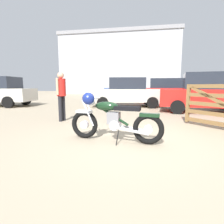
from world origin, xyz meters
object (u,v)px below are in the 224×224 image
vintage_motorcycle (112,119)px  dark_sedan_left (127,92)px  pale_sedan_back (129,89)px  white_estate_far (164,90)px  bystander (61,91)px  silver_sedan_mid (208,92)px

vintage_motorcycle → dark_sedan_left: (-0.00, 6.84, 0.34)m
pale_sedan_back → white_estate_far: size_ratio=1.02×
vintage_motorcycle → white_estate_far: 10.82m
vintage_motorcycle → bystander: bearing=-35.4°
dark_sedan_left → white_estate_far: bearing=49.0°
silver_sedan_mid → white_estate_far: size_ratio=1.04×
bystander → white_estate_far: white_estate_far is taller
silver_sedan_mid → white_estate_far: bearing=-69.1°
bystander → silver_sedan_mid: silver_sedan_mid is taller
white_estate_far → bystander: bearing=64.0°
white_estate_far → vintage_motorcycle: bearing=78.7°
bystander → pale_sedan_back: (1.90, 10.06, -0.10)m
white_estate_far → pale_sedan_back: bearing=-27.9°
silver_sedan_mid → white_estate_far: 5.80m
silver_sedan_mid → pale_sedan_back: same height
vintage_motorcycle → white_estate_far: (2.65, 10.49, 0.43)m
vintage_motorcycle → dark_sedan_left: 6.85m
bystander → white_estate_far: bearing=-103.6°
vintage_motorcycle → pale_sedan_back: (-0.10, 12.13, 0.43)m
bystander → dark_sedan_left: 5.17m
silver_sedan_mid → vintage_motorcycle: bearing=62.5°
bystander → dark_sedan_left: (2.00, 4.77, -0.18)m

